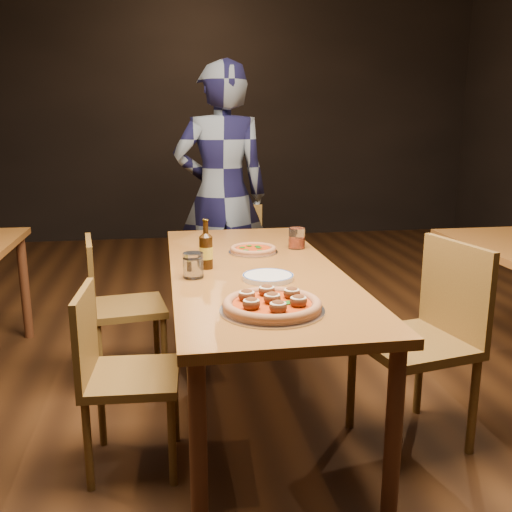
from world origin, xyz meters
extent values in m
plane|color=black|center=(0.00, 0.00, 0.00)|extent=(9.00, 9.00, 0.00)
plane|color=black|center=(0.00, 4.50, 1.50)|extent=(7.00, 0.00, 7.00)
cube|color=brown|center=(0.00, 0.00, 0.73)|extent=(0.80, 2.00, 0.04)
cylinder|color=#592F19|center=(-0.34, -0.94, 0.35)|extent=(0.06, 0.06, 0.71)
cylinder|color=#592F19|center=(-0.34, 0.94, 0.35)|extent=(0.06, 0.06, 0.71)
cylinder|color=#592F19|center=(0.34, -0.94, 0.35)|extent=(0.06, 0.06, 0.71)
cylinder|color=#592F19|center=(0.34, 0.94, 0.35)|extent=(0.06, 0.06, 0.71)
cylinder|color=#592F19|center=(-1.36, 1.24, 0.35)|extent=(0.06, 0.06, 0.71)
cylinder|color=#592F19|center=(1.36, 0.74, 0.35)|extent=(0.06, 0.06, 0.71)
cylinder|color=#B7B7BF|center=(-0.04, -0.64, 0.75)|extent=(0.39, 0.39, 0.01)
cylinder|color=#BA754D|center=(-0.04, -0.64, 0.77)|extent=(0.37, 0.37, 0.02)
torus|color=#BA754D|center=(-0.04, -0.64, 0.78)|extent=(0.37, 0.37, 0.04)
cylinder|color=#9D3709|center=(-0.04, -0.64, 0.78)|extent=(0.29, 0.29, 0.00)
cylinder|color=#B7B7BF|center=(0.05, 0.32, 0.75)|extent=(0.27, 0.27, 0.01)
cylinder|color=#BA754D|center=(0.05, 0.32, 0.76)|extent=(0.24, 0.24, 0.02)
torus|color=#BA754D|center=(0.05, 0.32, 0.77)|extent=(0.25, 0.25, 0.03)
cylinder|color=#9D3709|center=(0.05, 0.32, 0.77)|extent=(0.19, 0.19, 0.00)
cylinder|color=white|center=(0.03, -0.21, 0.76)|extent=(0.23, 0.23, 0.02)
cylinder|color=black|center=(-0.23, 0.02, 0.83)|extent=(0.06, 0.06, 0.16)
cylinder|color=black|center=(-0.23, 0.02, 0.94)|extent=(0.03, 0.03, 0.08)
cylinder|color=yellow|center=(-0.23, 0.02, 0.83)|extent=(0.07, 0.07, 0.06)
cylinder|color=white|center=(-0.30, -0.13, 0.81)|extent=(0.09, 0.09, 0.11)
cylinder|color=#AA3713|center=(0.30, 0.38, 0.81)|extent=(0.09, 0.09, 0.11)
imported|color=black|center=(-0.01, 1.40, 0.92)|extent=(0.69, 0.47, 1.84)
camera|label=1|loc=(-0.43, -2.63, 1.45)|focal=40.00mm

